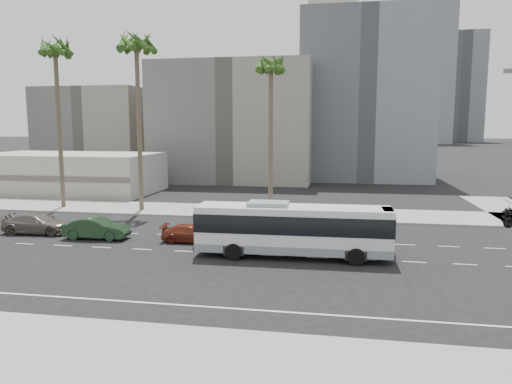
% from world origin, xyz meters
% --- Properties ---
extents(ground, '(700.00, 700.00, 0.00)m').
position_xyz_m(ground, '(0.00, 0.00, 0.00)').
color(ground, black).
rests_on(ground, ground).
extents(sidewalk_north, '(120.00, 7.00, 0.15)m').
position_xyz_m(sidewalk_north, '(0.00, 15.50, 0.07)').
color(sidewalk_north, gray).
rests_on(sidewalk_north, ground).
extents(sidewalk_south, '(120.00, 7.00, 0.15)m').
position_xyz_m(sidewalk_south, '(0.00, -15.50, 0.07)').
color(sidewalk_south, gray).
rests_on(sidewalk_south, ground).
extents(commercial_low, '(22.00, 12.16, 5.00)m').
position_xyz_m(commercial_low, '(-30.00, 25.99, 2.50)').
color(commercial_low, '#AFABA1').
rests_on(commercial_low, ground).
extents(midrise_beige_west, '(24.00, 18.00, 18.00)m').
position_xyz_m(midrise_beige_west, '(-12.00, 45.00, 9.00)').
color(midrise_beige_west, slate).
rests_on(midrise_beige_west, ground).
extents(midrise_gray_center, '(20.00, 20.00, 26.00)m').
position_xyz_m(midrise_gray_center, '(8.00, 52.00, 13.00)').
color(midrise_gray_center, '#5A5E65').
rests_on(midrise_gray_center, ground).
extents(midrise_beige_far, '(18.00, 16.00, 15.00)m').
position_xyz_m(midrise_beige_far, '(-38.00, 50.00, 7.50)').
color(midrise_beige_far, slate).
rests_on(midrise_beige_far, ground).
extents(civic_tower, '(42.00, 42.00, 129.00)m').
position_xyz_m(civic_tower, '(-2.00, 250.00, 38.83)').
color(civic_tower, beige).
rests_on(civic_tower, ground).
extents(highrise_right, '(26.00, 26.00, 70.00)m').
position_xyz_m(highrise_right, '(45.00, 230.00, 35.00)').
color(highrise_right, '#54595E').
rests_on(highrise_right, ground).
extents(highrise_far, '(22.00, 22.00, 60.00)m').
position_xyz_m(highrise_far, '(70.00, 260.00, 30.00)').
color(highrise_far, '#54595E').
rests_on(highrise_far, ground).
extents(city_bus, '(12.52, 3.06, 3.59)m').
position_xyz_m(city_bus, '(1.39, -0.07, 1.88)').
color(city_bus, silver).
rests_on(city_bus, ground).
extents(car_a, '(1.86, 4.44, 1.28)m').
position_xyz_m(car_a, '(-6.30, 2.66, 0.64)').
color(car_a, maroon).
rests_on(car_a, ground).
extents(car_b, '(1.84, 4.93, 1.61)m').
position_xyz_m(car_b, '(-13.67, 2.42, 0.80)').
color(car_b, '#1D3820').
rests_on(car_b, ground).
extents(car_c, '(2.55, 5.56, 1.57)m').
position_xyz_m(car_c, '(-19.22, 3.31, 0.79)').
color(car_c, '#5D544B').
rests_on(car_c, ground).
extents(traffic_signal, '(2.65, 3.50, 5.76)m').
position_xyz_m(traffic_signal, '(10.85, -10.67, 4.81)').
color(traffic_signal, '#262628').
rests_on(traffic_signal, ground).
extents(palm_near, '(4.49, 4.49, 15.14)m').
position_xyz_m(palm_near, '(-2.19, 14.48, 13.72)').
color(palm_near, brown).
rests_on(palm_near, ground).
extents(palm_mid, '(5.72, 5.72, 17.64)m').
position_xyz_m(palm_mid, '(-15.29, 14.47, 15.87)').
color(palm_mid, brown).
rests_on(palm_mid, ground).
extents(palm_far, '(5.04, 5.04, 17.34)m').
position_xyz_m(palm_far, '(-24.05, 14.72, 15.76)').
color(palm_far, brown).
rests_on(palm_far, ground).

